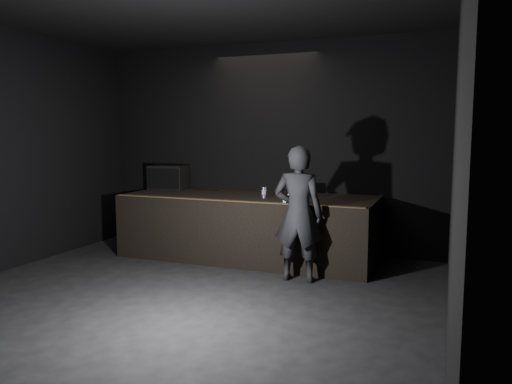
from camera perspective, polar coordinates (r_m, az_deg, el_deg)
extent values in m
plane|color=black|center=(5.79, -11.30, -13.42)|extent=(7.00, 7.00, 0.00)
cube|color=black|center=(8.60, 1.11, 5.16)|extent=(6.00, 0.10, 3.50)
cube|color=black|center=(4.57, 21.75, 3.35)|extent=(0.10, 7.00, 3.50)
cube|color=black|center=(8.01, -0.81, -3.95)|extent=(4.00, 1.50, 1.00)
cube|color=brown|center=(7.29, -2.92, -0.99)|extent=(3.92, 0.10, 0.01)
cube|color=black|center=(8.96, -9.96, 1.65)|extent=(0.67, 0.50, 0.42)
cube|color=black|center=(8.75, -10.59, 1.52)|extent=(0.58, 0.08, 0.36)
cylinder|color=black|center=(8.84, -6.66, 0.34)|extent=(0.87, 0.16, 0.02)
cube|color=silver|center=(7.59, 4.42, -0.69)|extent=(0.31, 0.22, 0.01)
cube|color=silver|center=(7.58, 4.42, -0.62)|extent=(0.26, 0.14, 0.00)
cube|color=silver|center=(7.70, 4.77, 0.18)|extent=(0.30, 0.08, 0.19)
cube|color=#D7863F|center=(7.69, 4.75, 0.17)|extent=(0.26, 0.06, 0.15)
cylinder|color=silver|center=(7.62, 0.91, -0.05)|extent=(0.07, 0.07, 0.17)
cylinder|color=navy|center=(7.62, 0.91, -0.02)|extent=(0.07, 0.07, 0.07)
cylinder|color=maroon|center=(7.63, 0.91, -0.33)|extent=(0.07, 0.07, 0.01)
cylinder|color=white|center=(7.92, 2.74, -0.08)|extent=(0.07, 0.07, 0.09)
cube|color=white|center=(7.20, 3.37, -1.01)|extent=(0.06, 0.17, 0.03)
imported|color=black|center=(6.69, 4.86, -2.50)|extent=(0.69, 0.48, 1.83)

